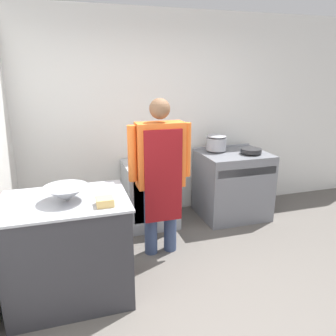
{
  "coord_description": "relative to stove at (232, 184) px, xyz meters",
  "views": [
    {
      "loc": [
        -0.97,
        -2.08,
        1.95
      ],
      "look_at": [
        0.04,
        1.18,
        0.93
      ],
      "focal_mm": 35.0,
      "sensor_mm": 36.0,
      "label": 1
    }
  ],
  "objects": [
    {
      "name": "ground_plane",
      "position": [
        -1.13,
        -1.72,
        -0.45
      ],
      "size": [
        14.0,
        14.0,
        0.0
      ],
      "primitive_type": "plane",
      "color": "#5B5651"
    },
    {
      "name": "wall_back",
      "position": [
        -1.13,
        0.46,
        0.9
      ],
      "size": [
        8.0,
        0.05,
        2.7
      ],
      "color": "white",
      "rests_on": "ground_plane"
    },
    {
      "name": "prep_counter",
      "position": [
        -2.17,
        -1.13,
        0.01
      ],
      "size": [
        1.04,
        0.77,
        0.92
      ],
      "color": "#2D2D33",
      "rests_on": "ground_plane"
    },
    {
      "name": "stove",
      "position": [
        0.0,
        0.0,
        0.0
      ],
      "size": [
        0.89,
        0.76,
        0.92
      ],
      "color": "slate",
      "rests_on": "ground_plane"
    },
    {
      "name": "fridge_unit",
      "position": [
        -1.14,
        0.08,
        -0.04
      ],
      "size": [
        0.65,
        0.65,
        0.82
      ],
      "color": "#A8ADB2",
      "rests_on": "ground_plane"
    },
    {
      "name": "person_cook",
      "position": [
        -1.21,
        -0.66,
        0.52
      ],
      "size": [
        0.67,
        0.24,
        1.69
      ],
      "color": "#38476B",
      "rests_on": "ground_plane"
    },
    {
      "name": "mixing_bowl",
      "position": [
        -2.15,
        -1.17,
        0.53
      ],
      "size": [
        0.36,
        0.36,
        0.13
      ],
      "color": "#9EA0A8",
      "rests_on": "prep_counter"
    },
    {
      "name": "plastic_tub",
      "position": [
        -1.86,
        -1.35,
        0.5
      ],
      "size": [
        0.13,
        0.13,
        0.06
      ],
      "color": "#D8B266",
      "rests_on": "prep_counter"
    },
    {
      "name": "stock_pot",
      "position": [
        -0.2,
        0.13,
        0.57
      ],
      "size": [
        0.27,
        0.27,
        0.21
      ],
      "color": "#9EA0A8",
      "rests_on": "stove"
    },
    {
      "name": "saute_pan",
      "position": [
        0.18,
        -0.13,
        0.49
      ],
      "size": [
        0.27,
        0.27,
        0.05
      ],
      "color": "#262628",
      "rests_on": "stove"
    }
  ]
}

